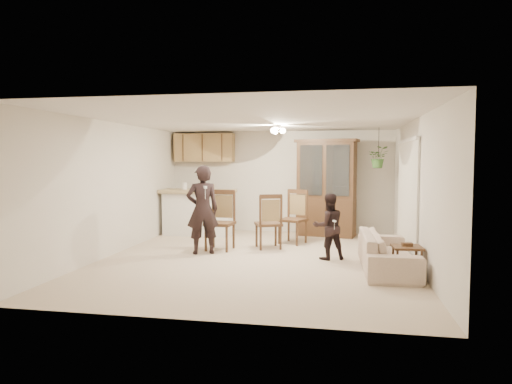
% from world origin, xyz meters
% --- Properties ---
extents(floor, '(6.50, 6.50, 0.00)m').
position_xyz_m(floor, '(0.00, 0.00, 0.00)').
color(floor, '#C1B092').
rests_on(floor, ground).
extents(ceiling, '(5.50, 6.50, 0.02)m').
position_xyz_m(ceiling, '(0.00, 0.00, 2.50)').
color(ceiling, silver).
rests_on(ceiling, wall_back).
extents(wall_back, '(5.50, 0.02, 2.50)m').
position_xyz_m(wall_back, '(0.00, 3.25, 1.25)').
color(wall_back, beige).
rests_on(wall_back, ground).
extents(wall_front, '(5.50, 0.02, 2.50)m').
position_xyz_m(wall_front, '(0.00, -3.25, 1.25)').
color(wall_front, beige).
rests_on(wall_front, ground).
extents(wall_left, '(0.02, 6.50, 2.50)m').
position_xyz_m(wall_left, '(-2.75, 0.00, 1.25)').
color(wall_left, beige).
rests_on(wall_left, ground).
extents(wall_right, '(0.02, 6.50, 2.50)m').
position_xyz_m(wall_right, '(2.75, 0.00, 1.25)').
color(wall_right, beige).
rests_on(wall_right, ground).
extents(breakfast_bar, '(1.60, 0.55, 1.00)m').
position_xyz_m(breakfast_bar, '(-1.85, 2.35, 0.50)').
color(breakfast_bar, silver).
rests_on(breakfast_bar, floor).
extents(bar_top, '(1.75, 0.70, 0.08)m').
position_xyz_m(bar_top, '(-1.85, 2.35, 1.05)').
color(bar_top, tan).
rests_on(bar_top, breakfast_bar).
extents(upper_cabinets, '(1.50, 0.34, 0.70)m').
position_xyz_m(upper_cabinets, '(-1.90, 3.07, 2.10)').
color(upper_cabinets, olive).
rests_on(upper_cabinets, wall_back).
extents(vertical_blinds, '(0.06, 2.30, 2.10)m').
position_xyz_m(vertical_blinds, '(2.71, 0.90, 1.10)').
color(vertical_blinds, silver).
rests_on(vertical_blinds, wall_right).
extents(ceiling_fixture, '(0.36, 0.36, 0.20)m').
position_xyz_m(ceiling_fixture, '(0.20, 1.20, 2.40)').
color(ceiling_fixture, '#FFE4BF').
rests_on(ceiling_fixture, ceiling).
extents(hanging_plant, '(0.43, 0.37, 0.48)m').
position_xyz_m(hanging_plant, '(2.30, 2.40, 1.85)').
color(hanging_plant, '#2A5B24').
rests_on(hanging_plant, ceiling).
extents(plant_cord, '(0.01, 0.01, 0.65)m').
position_xyz_m(plant_cord, '(2.30, 2.40, 2.17)').
color(plant_cord, black).
rests_on(plant_cord, ceiling).
extents(sofa, '(0.78, 1.89, 0.73)m').
position_xyz_m(sofa, '(2.24, -0.42, 0.37)').
color(sofa, beige).
rests_on(sofa, floor).
extents(adult, '(0.78, 0.67, 1.80)m').
position_xyz_m(adult, '(-1.10, 0.28, 0.90)').
color(adult, black).
rests_on(adult, floor).
extents(child, '(0.80, 0.72, 1.35)m').
position_xyz_m(child, '(1.28, 0.21, 0.68)').
color(child, black).
rests_on(child, floor).
extents(china_hutch, '(1.52, 0.83, 2.27)m').
position_xyz_m(china_hutch, '(1.16, 2.80, 1.12)').
color(china_hutch, '#382414').
rests_on(china_hutch, floor).
extents(side_table, '(0.46, 0.46, 0.53)m').
position_xyz_m(side_table, '(2.49, -0.84, 0.25)').
color(side_table, '#382414').
rests_on(side_table, floor).
extents(chair_bar, '(0.57, 0.57, 1.19)m').
position_xyz_m(chair_bar, '(-0.87, 0.70, 0.33)').
color(chair_bar, '#382414').
rests_on(chair_bar, floor).
extents(chair_hutch_left, '(0.66, 0.66, 1.15)m').
position_xyz_m(chair_hutch_left, '(0.48, 1.65, 0.32)').
color(chair_hutch_left, '#382414').
rests_on(chair_hutch_left, floor).
extents(chair_hutch_right, '(0.64, 0.64, 1.11)m').
position_xyz_m(chair_hutch_right, '(0.05, 1.05, 0.31)').
color(chair_hutch_right, '#382414').
rests_on(chair_hutch_right, floor).
extents(controller_adult, '(0.10, 0.15, 0.05)m').
position_xyz_m(controller_adult, '(-0.93, -0.07, 1.29)').
color(controller_adult, white).
rests_on(controller_adult, adult).
extents(controller_child, '(0.07, 0.11, 0.03)m').
position_xyz_m(controller_child, '(1.38, -0.05, 0.73)').
color(controller_child, white).
rests_on(controller_child, child).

